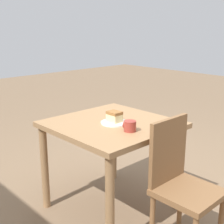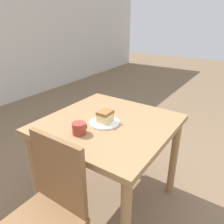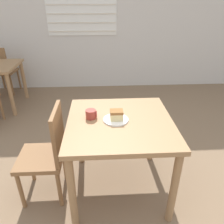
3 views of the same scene
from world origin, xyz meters
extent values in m
plane|color=#7A6047|center=(0.00, 0.00, 0.00)|extent=(14.00, 14.00, 0.00)
cube|color=#9E754C|center=(0.01, 0.31, 0.72)|extent=(0.87, 0.87, 0.04)
cylinder|color=#9E754C|center=(-0.37, -0.08, 0.35)|extent=(0.06, 0.06, 0.70)
cylinder|color=#9E754C|center=(0.40, -0.08, 0.35)|extent=(0.06, 0.06, 0.70)
cylinder|color=#9E754C|center=(-0.37, 0.69, 0.35)|extent=(0.06, 0.06, 0.70)
cylinder|color=#9E754C|center=(0.40, 0.69, 0.35)|extent=(0.06, 0.06, 0.70)
cube|color=brown|center=(-0.68, 0.27, 0.41)|extent=(0.38, 0.38, 0.04)
cylinder|color=brown|center=(-0.84, 0.11, 0.19)|extent=(0.04, 0.04, 0.39)
cylinder|color=brown|center=(-0.51, 0.44, 0.19)|extent=(0.04, 0.04, 0.39)
cylinder|color=brown|center=(-0.51, 0.11, 0.19)|extent=(0.04, 0.04, 0.39)
cube|color=brown|center=(-0.50, 0.27, 0.65)|extent=(0.03, 0.36, 0.45)
cylinder|color=white|center=(-0.02, 0.31, 0.74)|extent=(0.21, 0.21, 0.01)
cube|color=beige|center=(-0.02, 0.31, 0.78)|extent=(0.10, 0.08, 0.06)
cube|color=#936033|center=(-0.02, 0.31, 0.82)|extent=(0.10, 0.08, 0.02)
cylinder|color=#9E382D|center=(-0.23, 0.36, 0.78)|extent=(0.09, 0.09, 0.08)
torus|color=#9E382D|center=(-0.19, 0.36, 0.78)|extent=(0.02, 0.06, 0.06)
camera|label=1|loc=(-1.65, 1.88, 1.45)|focal=50.00mm
camera|label=2|loc=(-1.11, -0.49, 1.43)|focal=35.00mm
camera|label=3|loc=(-0.14, -1.24, 1.65)|focal=35.00mm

